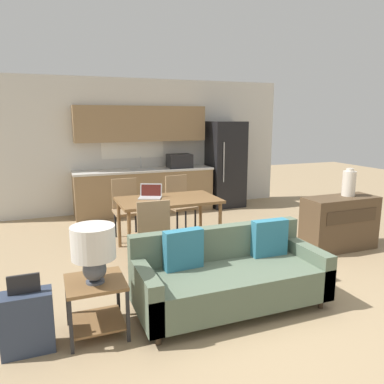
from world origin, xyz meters
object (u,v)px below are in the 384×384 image
Objects in this scene: credenza at (339,223)px; dining_chair_far_left at (126,206)px; laptop at (150,194)px; couch at (228,275)px; dining_table at (168,203)px; dining_chair_far_right at (179,201)px; suitcase at (27,322)px; refrigerator at (226,164)px; side_table at (96,298)px; vase at (349,183)px; table_lamp at (93,247)px; dining_chair_near_left at (152,233)px.

dining_chair_far_left is at bearing 149.51° from credenza.
couch is at bearing -58.40° from laptop.
couch reaches higher than dining_table.
dining_chair_far_right is 1.41× the size of suitcase.
refrigerator is 5.30m from side_table.
laptop reaches higher than dining_table.
credenza is at bearing -83.92° from refrigerator.
suitcase is at bearing -104.09° from laptop.
dining_chair_far_right is at bearing -137.55° from refrigerator.
suitcase is at bearing -132.94° from refrigerator.
credenza is 1.16× the size of dining_chair_far_left.
vase is at bearing 14.99° from side_table.
dining_table is 0.30m from laptop.
table_lamp is 0.75× the size of suitcase.
laptop is at bearing 62.74° from table_lamp.
vase is 2.68m from dining_chair_far_right.
dining_chair_far_left is at bearing 151.45° from vase.
dining_chair_far_left is (0.82, 2.64, 0.18)m from side_table.
dining_chair_far_left is at bearing -88.29° from dining_chair_near_left.
credenza is at bearing 15.02° from side_table.
table_lamp is at bearing -124.06° from dining_table.
credenza is 2.81× the size of laptop.
couch reaches higher than side_table.
dining_chair_near_left is at bearing -80.82° from laptop.
table_lamp is at bearing -128.69° from refrigerator.
dining_chair_near_left is (-2.83, 0.11, 0.13)m from credenza.
dining_chair_near_left is at bearing 178.60° from vase.
couch is 1.33m from side_table.
vase reaches higher than dining_chair_far_right.
side_table is 3.77m from credenza.
couch is at bearing 1.21° from side_table.
dining_table is 0.93m from dining_chair_far_right.
dining_chair_far_right is 0.91m from dining_chair_far_left.
side_table is 0.46× the size of credenza.
table_lamp reaches higher than side_table.
dining_chair_far_left is (-2.49, -1.46, -0.39)m from refrigerator.
vase is at bearing -18.40° from dining_table.
dining_chair_far_right reaches higher than suitcase.
laptop reaches higher than couch.
couch is 2.02× the size of dining_chair_near_left.
dining_chair_far_right is at bearing 141.76° from vase.
dining_chair_near_left is 1.82m from suitcase.
refrigerator is 1.66× the size of credenza.
laptop is at bearing 52.11° from suitcase.
dining_table is 1.50× the size of dining_chair_far_right.
dining_chair_near_left is (-0.52, 1.06, 0.20)m from couch.
side_table is at bearing -107.64° from dining_chair_far_left.
suitcase is at bearing -166.04° from credenza.
side_table is at bearing -128.93° from refrigerator.
couch is at bearing 2.93° from suitcase.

